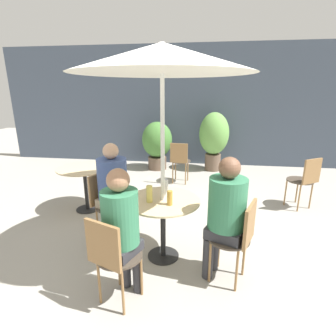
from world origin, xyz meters
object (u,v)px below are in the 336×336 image
potted_plant_1 (214,137)px  bistro_chair_4 (305,178)px  seated_person_2 (225,210)px  cafe_table_far (85,175)px  beer_glass_0 (165,187)px  bistro_chair_2 (238,234)px  bistro_chair_3 (180,159)px  beer_glass_2 (170,198)px  potted_plant_0 (157,142)px  cafe_table_near (163,211)px  seated_person_1 (122,224)px  beer_glass_1 (149,194)px  bistro_chair_0 (106,200)px  seated_person_0 (114,185)px  bistro_chair_1 (112,254)px  umbrella (162,59)px

potted_plant_1 → bistro_chair_4: bearing=-55.6°
seated_person_2 → potted_plant_1: 3.93m
cafe_table_far → beer_glass_0: 1.73m
bistro_chair_2 → bistro_chair_3: size_ratio=1.00×
beer_glass_2 → potted_plant_0: (-0.81, 3.70, -0.13)m
cafe_table_near → seated_person_1: (-0.26, -0.66, 0.17)m
seated_person_2 → beer_glass_1: 0.82m
potted_plant_0 → cafe_table_near: bearing=-78.6°
cafe_table_near → potted_plant_0: (-0.72, 3.58, 0.09)m
seated_person_1 → bistro_chair_4: bearing=-114.0°
cafe_table_far → potted_plant_0: (0.72, 2.49, 0.08)m
cafe_table_far → bistro_chair_3: size_ratio=0.96×
bistro_chair_0 → beer_glass_0: size_ratio=4.72×
beer_glass_2 → seated_person_1: bearing=-123.7°
bistro_chair_3 → cafe_table_near: bearing=97.4°
bistro_chair_4 → potted_plant_0: (-2.78, 1.97, 0.13)m
beer_glass_1 → potted_plant_1: size_ratio=0.13×
beer_glass_1 → seated_person_2: bearing=-13.1°
cafe_table_near → seated_person_2: 0.73m
cafe_table_near → beer_glass_1: beer_glass_1 is taller
beer_glass_0 → beer_glass_1: bearing=-120.8°
cafe_table_near → bistro_chair_4: bistro_chair_4 is taller
potted_plant_0 → potted_plant_1: potted_plant_1 is taller
bistro_chair_3 → potted_plant_1: size_ratio=0.62×
seated_person_0 → potted_plant_1: (1.31, 3.41, 0.07)m
beer_glass_2 → beer_glass_0: bearing=107.7°
bistro_chair_1 → bistro_chair_2: (1.11, 0.48, 0.00)m
seated_person_0 → bistro_chair_0: bearing=90.0°
seated_person_0 → potted_plant_0: (-0.06, 3.31, -0.09)m
umbrella → cafe_table_far: bearing=143.0°
bistro_chair_2 → beer_glass_1: 1.00m
cafe_table_near → bistro_chair_4: 2.61m
bistro_chair_0 → bistro_chair_1: bearing=-135.0°
cafe_table_near → potted_plant_1: 3.73m
seated_person_2 → seated_person_0: bearing=-90.0°
cafe_table_far → bistro_chair_1: bistro_chair_1 is taller
bistro_chair_0 → potted_plant_1: bearing=-1.5°
bistro_chair_4 → potted_plant_0: potted_plant_0 is taller
cafe_table_near → potted_plant_1: size_ratio=0.59×
beer_glass_1 → beer_glass_2: bearing=-11.8°
seated_person_0 → seated_person_2: 1.42m
bistro_chair_4 → beer_glass_1: (-2.20, -1.68, 0.27)m
bistro_chair_3 → bistro_chair_4: same height
beer_glass_2 → umbrella: (-0.09, 0.12, 1.38)m
bistro_chair_2 → potted_plant_1: potted_plant_1 is taller
bistro_chair_1 → seated_person_2: (0.97, 0.53, 0.23)m
cafe_table_far → seated_person_1: size_ratio=0.66×
beer_glass_1 → cafe_table_near: bearing=29.6°
cafe_table_near → umbrella: (-0.00, -0.00, 1.59)m
bistro_chair_4 → umbrella: 3.08m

